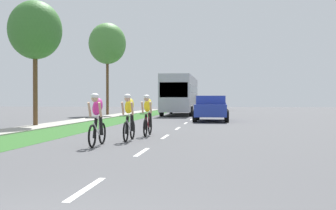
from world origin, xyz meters
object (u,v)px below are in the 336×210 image
object	(u,v)px
cyclist_lead	(97,119)
street_tree_near	(35,30)
cyclist_distant	(148,115)
cyclist_trailing	(129,117)
suv_black	(217,103)
sedan_white	(220,104)
bus_silver	(181,93)
pickup_blue	(211,108)
street_tree_far	(107,44)

from	to	relation	value
cyclist_lead	street_tree_near	bearing A→B (deg)	123.93
cyclist_distant	street_tree_near	distance (m)	9.60
cyclist_trailing	suv_black	distance (m)	40.82
sedan_white	cyclist_trailing	bearing A→B (deg)	-93.29
cyclist_distant	bus_silver	size ratio (longest dim) A/B	0.15
suv_black	sedan_white	bearing A→B (deg)	87.85
suv_black	pickup_blue	bearing A→B (deg)	-90.23
bus_silver	suv_black	bearing A→B (deg)	78.43
cyclist_lead	street_tree_far	xyz separation A→B (m)	(-6.40, 24.59, 5.57)
suv_black	street_tree_far	distance (m)	20.97
cyclist_trailing	suv_black	xyz separation A→B (m)	(2.56, 40.74, 0.14)
cyclist_lead	bus_silver	world-z (taller)	bus_silver
suv_black	street_tree_near	size ratio (longest dim) A/B	0.71
street_tree_near	street_tree_far	world-z (taller)	street_tree_far
street_tree_near	pickup_blue	bearing A→B (deg)	35.15
cyclist_distant	pickup_blue	bearing A→B (deg)	79.35
cyclist_trailing	pickup_blue	world-z (taller)	pickup_blue
cyclist_distant	suv_black	xyz separation A→B (m)	(2.29, 38.68, 0.14)
cyclist_lead	cyclist_trailing	size ratio (longest dim) A/B	1.00
cyclist_trailing	street_tree_far	bearing A→B (deg)	107.00
cyclist_distant	sedan_white	size ratio (longest dim) A/B	0.40
cyclist_lead	street_tree_far	world-z (taller)	street_tree_far
bus_silver	street_tree_far	size ratio (longest dim) A/B	1.41
suv_black	street_tree_near	distance (m)	34.97
bus_silver	suv_black	world-z (taller)	bus_silver
suv_black	street_tree_near	xyz separation A→B (m)	(-9.18, -33.50, 4.08)
cyclist_distant	sedan_white	bearing A→B (deg)	86.89
cyclist_trailing	bus_silver	distance (m)	25.13
cyclist_lead	cyclist_distant	bearing A→B (deg)	76.92
cyclist_distant	suv_black	bearing A→B (deg)	86.62
bus_silver	suv_black	distance (m)	16.01
cyclist_distant	suv_black	size ratio (longest dim) A/B	0.37
suv_black	cyclist_trailing	bearing A→B (deg)	-93.60
bus_silver	suv_black	size ratio (longest dim) A/B	2.47
cyclist_trailing	bus_silver	size ratio (longest dim) A/B	0.15
sedan_white	street_tree_near	size ratio (longest dim) A/B	0.65
cyclist_distant	street_tree_far	xyz separation A→B (m)	(-7.27, 20.83, 5.57)
bus_silver	cyclist_trailing	bearing A→B (deg)	-88.53
sedan_white	street_tree_far	world-z (taller)	street_tree_far
suv_black	sedan_white	size ratio (longest dim) A/B	1.09
pickup_blue	cyclist_lead	bearing A→B (deg)	-101.25
cyclist_distant	pickup_blue	size ratio (longest dim) A/B	0.34
cyclist_distant	sedan_white	distance (m)	49.80
cyclist_lead	cyclist_trailing	bearing A→B (deg)	70.68
cyclist_lead	pickup_blue	world-z (taller)	pickup_blue
cyclist_distant	street_tree_near	bearing A→B (deg)	143.03
cyclist_distant	bus_silver	xyz separation A→B (m)	(-0.92, 23.03, 1.17)
suv_black	street_tree_far	world-z (taller)	street_tree_far
bus_silver	sedan_white	xyz separation A→B (m)	(3.62, 26.70, -1.21)
cyclist_trailing	sedan_white	distance (m)	51.87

